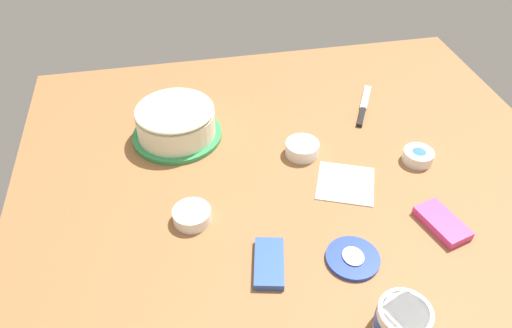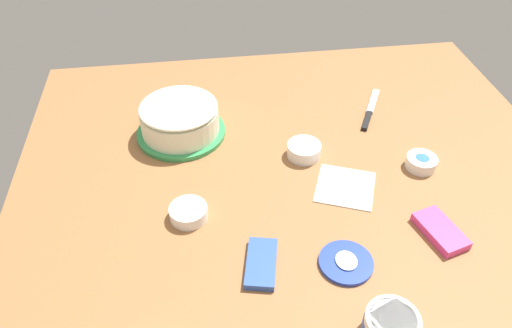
{
  "view_description": "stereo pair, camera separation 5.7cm",
  "coord_description": "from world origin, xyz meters",
  "px_view_note": "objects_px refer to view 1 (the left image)",
  "views": [
    {
      "loc": [
        0.86,
        -0.3,
        0.91
      ],
      "look_at": [
        -0.11,
        -0.11,
        0.04
      ],
      "focal_mm": 34.06,
      "sensor_mm": 36.0,
      "label": 1
    },
    {
      "loc": [
        0.87,
        -0.24,
        0.91
      ],
      "look_at": [
        -0.11,
        -0.11,
        0.04
      ],
      "focal_mm": 34.06,
      "sensor_mm": 36.0,
      "label": 2
    }
  ],
  "objects_px": {
    "frosted_cake": "(176,122)",
    "candy_box_lower": "(442,223)",
    "candy_box_upper": "(269,263)",
    "spreading_knife": "(363,109)",
    "frosting_tub": "(403,320)",
    "sprinkle_bowl_orange": "(302,148)",
    "sprinkle_bowl_blue": "(418,156)",
    "paper_napkin": "(346,183)",
    "frosting_tub_lid": "(353,258)",
    "sprinkle_bowl_pink": "(192,215)"
  },
  "relations": [
    {
      "from": "frosting_tub",
      "to": "candy_box_lower",
      "type": "xyz_separation_m",
      "value": [
        -0.24,
        0.22,
        -0.03
      ]
    },
    {
      "from": "frosting_tub_lid",
      "to": "sprinkle_bowl_pink",
      "type": "relative_size",
      "value": 1.31
    },
    {
      "from": "frosting_tub",
      "to": "sprinkle_bowl_orange",
      "type": "distance_m",
      "value": 0.58
    },
    {
      "from": "candy_box_upper",
      "to": "spreading_knife",
      "type": "bearing_deg",
      "value": 154.19
    },
    {
      "from": "sprinkle_bowl_pink",
      "to": "candy_box_upper",
      "type": "height_order",
      "value": "sprinkle_bowl_pink"
    },
    {
      "from": "spreading_knife",
      "to": "candy_box_lower",
      "type": "xyz_separation_m",
      "value": [
        0.51,
        0.01,
        0.01
      ]
    },
    {
      "from": "paper_napkin",
      "to": "frosting_tub",
      "type": "bearing_deg",
      "value": -4.71
    },
    {
      "from": "paper_napkin",
      "to": "candy_box_upper",
      "type": "bearing_deg",
      "value": -49.46
    },
    {
      "from": "frosted_cake",
      "to": "frosting_tub_lid",
      "type": "relative_size",
      "value": 2.13
    },
    {
      "from": "frosted_cake",
      "to": "paper_napkin",
      "type": "relative_size",
      "value": 1.78
    },
    {
      "from": "frosting_tub",
      "to": "spreading_knife",
      "type": "distance_m",
      "value": 0.78
    },
    {
      "from": "sprinkle_bowl_orange",
      "to": "frosting_tub_lid",
      "type": "bearing_deg",
      "value": 2.14
    },
    {
      "from": "frosting_tub",
      "to": "sprinkle_bowl_blue",
      "type": "xyz_separation_m",
      "value": [
        -0.48,
        0.27,
        -0.02
      ]
    },
    {
      "from": "sprinkle_bowl_orange",
      "to": "paper_napkin",
      "type": "bearing_deg",
      "value": 29.64
    },
    {
      "from": "sprinkle_bowl_orange",
      "to": "candy_box_upper",
      "type": "xyz_separation_m",
      "value": [
        0.37,
        -0.18,
        -0.01
      ]
    },
    {
      "from": "frosting_tub_lid",
      "to": "paper_napkin",
      "type": "relative_size",
      "value": 0.84
    },
    {
      "from": "spreading_knife",
      "to": "sprinkle_bowl_blue",
      "type": "distance_m",
      "value": 0.27
    },
    {
      "from": "sprinkle_bowl_pink",
      "to": "spreading_knife",
      "type": "bearing_deg",
      "value": 122.01
    },
    {
      "from": "frosted_cake",
      "to": "sprinkle_bowl_blue",
      "type": "distance_m",
      "value": 0.7
    },
    {
      "from": "frosted_cake",
      "to": "spreading_knife",
      "type": "distance_m",
      "value": 0.6
    },
    {
      "from": "frosting_tub_lid",
      "to": "candy_box_lower",
      "type": "bearing_deg",
      "value": 102.37
    },
    {
      "from": "spreading_knife",
      "to": "candy_box_lower",
      "type": "height_order",
      "value": "candy_box_lower"
    },
    {
      "from": "sprinkle_bowl_orange",
      "to": "sprinkle_bowl_blue",
      "type": "relative_size",
      "value": 1.14
    },
    {
      "from": "frosting_tub_lid",
      "to": "candy_box_upper",
      "type": "bearing_deg",
      "value": -96.42
    },
    {
      "from": "frosting_tub",
      "to": "paper_napkin",
      "type": "xyz_separation_m",
      "value": [
        -0.43,
        0.04,
        -0.03
      ]
    },
    {
      "from": "frosting_tub_lid",
      "to": "sprinkle_bowl_pink",
      "type": "distance_m",
      "value": 0.4
    },
    {
      "from": "frosted_cake",
      "to": "frosting_tub",
      "type": "height_order",
      "value": "frosted_cake"
    },
    {
      "from": "spreading_knife",
      "to": "frosting_tub",
      "type": "bearing_deg",
      "value": -15.33
    },
    {
      "from": "frosting_tub_lid",
      "to": "sprinkle_bowl_pink",
      "type": "xyz_separation_m",
      "value": [
        -0.19,
        -0.35,
        0.01
      ]
    },
    {
      "from": "sprinkle_bowl_orange",
      "to": "sprinkle_bowl_blue",
      "type": "xyz_separation_m",
      "value": [
        0.09,
        0.31,
        -0.0
      ]
    },
    {
      "from": "frosted_cake",
      "to": "sprinkle_bowl_orange",
      "type": "height_order",
      "value": "frosted_cake"
    },
    {
      "from": "sprinkle_bowl_orange",
      "to": "paper_napkin",
      "type": "xyz_separation_m",
      "value": [
        0.15,
        0.08,
        -0.02
      ]
    },
    {
      "from": "candy_box_lower",
      "to": "candy_box_upper",
      "type": "relative_size",
      "value": 1.0
    },
    {
      "from": "spreading_knife",
      "to": "candy_box_lower",
      "type": "bearing_deg",
      "value": 1.33
    },
    {
      "from": "frosting_tub",
      "to": "sprinkle_bowl_orange",
      "type": "height_order",
      "value": "frosting_tub"
    },
    {
      "from": "spreading_knife",
      "to": "sprinkle_bowl_blue",
      "type": "bearing_deg",
      "value": 12.91
    },
    {
      "from": "sprinkle_bowl_orange",
      "to": "frosting_tub",
      "type": "bearing_deg",
      "value": 4.65
    },
    {
      "from": "sprinkle_bowl_pink",
      "to": "sprinkle_bowl_orange",
      "type": "distance_m",
      "value": 0.39
    },
    {
      "from": "frosted_cake",
      "to": "candy_box_upper",
      "type": "bearing_deg",
      "value": 17.93
    },
    {
      "from": "frosting_tub",
      "to": "candy_box_upper",
      "type": "bearing_deg",
      "value": -132.89
    },
    {
      "from": "frosted_cake",
      "to": "sprinkle_bowl_pink",
      "type": "distance_m",
      "value": 0.35
    },
    {
      "from": "frosted_cake",
      "to": "candy_box_lower",
      "type": "height_order",
      "value": "frosted_cake"
    },
    {
      "from": "candy_box_upper",
      "to": "paper_napkin",
      "type": "height_order",
      "value": "candy_box_upper"
    },
    {
      "from": "spreading_knife",
      "to": "sprinkle_bowl_orange",
      "type": "xyz_separation_m",
      "value": [
        0.17,
        -0.25,
        0.01
      ]
    },
    {
      "from": "frosting_tub_lid",
      "to": "sprinkle_bowl_blue",
      "type": "relative_size",
      "value": 1.47
    },
    {
      "from": "frosting_tub",
      "to": "sprinkle_bowl_blue",
      "type": "bearing_deg",
      "value": 151.11
    },
    {
      "from": "sprinkle_bowl_blue",
      "to": "spreading_knife",
      "type": "bearing_deg",
      "value": -167.09
    },
    {
      "from": "frosted_cake",
      "to": "candy_box_upper",
      "type": "relative_size",
      "value": 1.96
    },
    {
      "from": "candy_box_upper",
      "to": "frosting_tub",
      "type": "bearing_deg",
      "value": 59.82
    },
    {
      "from": "candy_box_lower",
      "to": "candy_box_upper",
      "type": "distance_m",
      "value": 0.44
    }
  ]
}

